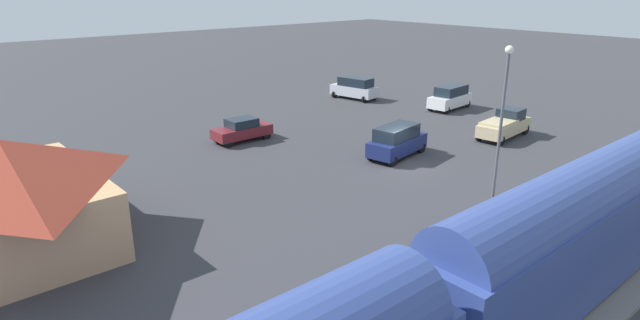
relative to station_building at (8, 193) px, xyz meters
The scene contains 12 objects.
ground_plane 22.52m from the station_building, 100.31° to the right, with size 200.00×200.00×0.00m, color #38383D.
railway_track 28.54m from the station_building, 129.29° to the right, with size 4.80×70.00×0.30m.
platform 26.20m from the station_building, 122.47° to the right, with size 3.20×46.00×0.30m.
station_building is the anchor object (origin of this frame).
pedestrian_on_platform 23.25m from the station_building, 128.35° to the right, with size 0.36×0.36×1.71m.
pedestrian_waiting_far 29.95m from the station_building, 117.44° to the right, with size 0.36×0.36×1.71m.
pickup_tan 33.31m from the station_building, 98.26° to the right, with size 2.48×5.57×2.14m.
suv_white 37.90m from the station_building, 84.30° to the right, with size 2.43×5.07×2.22m.
suv_silver 36.47m from the station_building, 69.18° to the right, with size 5.15×3.00×2.22m.
suv_navy 23.19m from the station_building, 96.29° to the right, with size 2.77×5.16×2.22m.
sedan_maroon 18.76m from the station_building, 65.70° to the right, with size 1.84×4.50×1.74m.
light_pole_near_platform 24.06m from the station_building, 117.92° to the right, with size 0.44×0.44×8.48m.
Camera 1 is at (-21.33, 25.62, 11.53)m, focal length 29.60 mm.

